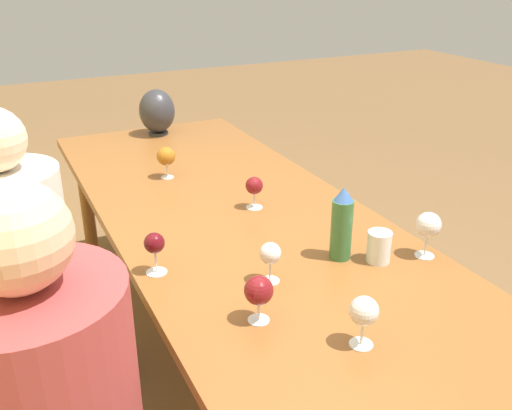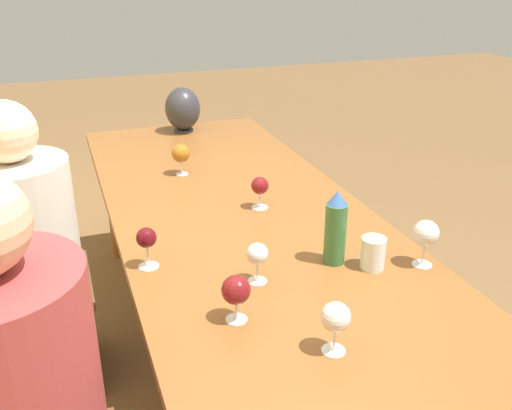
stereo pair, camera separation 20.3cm
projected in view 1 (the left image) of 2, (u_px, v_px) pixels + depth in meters
The scene contains 14 objects.
ground_plane at pixel (259, 394), 2.35m from camera, with size 14.00×14.00×0.00m, color brown.
dining_table at pixel (259, 247), 2.07m from camera, with size 3.01×0.97×0.74m.
water_bottle at pixel (342, 224), 1.83m from camera, with size 0.07×0.07×0.25m.
water_tumbler at pixel (379, 247), 1.84m from camera, with size 0.08×0.08×0.10m.
vase at pixel (157, 111), 3.12m from camera, with size 0.19×0.19×0.25m.
wine_glass_0 at pixel (259, 291), 1.52m from camera, with size 0.08×0.08×0.14m.
wine_glass_1 at pixel (254, 187), 2.22m from camera, with size 0.07×0.07×0.13m.
wine_glass_2 at pixel (428, 226), 1.85m from camera, with size 0.08×0.08×0.16m.
wine_glass_3 at pixel (154, 245), 1.75m from camera, with size 0.07×0.07×0.14m.
wine_glass_4 at pixel (166, 157), 2.52m from camera, with size 0.08×0.08×0.14m.
wine_glass_5 at pixel (270, 254), 1.71m from camera, with size 0.07×0.07×0.13m.
wine_glass_6 at pixel (364, 312), 1.42m from camera, with size 0.08×0.08×0.14m.
chair_far at pixel (4, 297), 2.13m from camera, with size 0.44×0.44×0.87m.
person_far at pixel (21, 258), 2.10m from camera, with size 0.40×0.40×1.20m.
Camera 1 is at (-1.64, 0.81, 1.66)m, focal length 40.00 mm.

